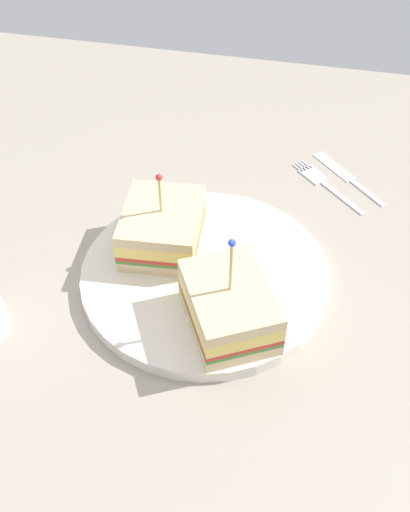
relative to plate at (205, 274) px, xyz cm
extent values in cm
cube|color=#9E9384|center=(0.00, 0.00, -1.70)|extent=(102.16, 102.16, 2.00)
cylinder|color=silver|center=(0.00, 0.00, 0.00)|extent=(25.92, 25.92, 1.40)
cube|color=beige|center=(3.78, -6.42, 1.32)|extent=(11.16, 12.18, 1.25)
cube|color=#478438|center=(3.78, -6.42, 2.15)|extent=(11.16, 12.18, 0.40)
cube|color=red|center=(3.78, -6.42, 2.60)|extent=(11.16, 12.18, 0.50)
cube|color=#F4D666|center=(3.78, -6.42, 3.56)|extent=(11.16, 12.18, 1.42)
cube|color=beige|center=(3.78, -6.42, 4.89)|extent=(11.16, 12.18, 1.25)
cylinder|color=tan|center=(3.78, -6.42, 8.04)|extent=(0.30, 0.30, 6.30)
sphere|color=blue|center=(3.78, -6.42, 11.19)|extent=(0.70, 0.70, 0.70)
cube|color=beige|center=(-5.32, 2.88, 1.29)|extent=(8.88, 10.44, 1.18)
cube|color=#478438|center=(-5.32, 2.88, 2.08)|extent=(8.88, 10.44, 0.40)
cube|color=red|center=(-5.32, 2.88, 2.53)|extent=(8.88, 10.44, 0.50)
cube|color=#F4D666|center=(-5.32, 2.88, 3.48)|extent=(8.88, 10.44, 1.41)
cube|color=beige|center=(-5.32, 2.88, 4.77)|extent=(8.88, 10.44, 1.18)
cylinder|color=tan|center=(-5.32, 2.88, 7.21)|extent=(0.30, 0.30, 4.87)
sphere|color=red|center=(-5.32, 2.88, 9.64)|extent=(0.70, 0.70, 0.70)
cube|color=silver|center=(13.33, 16.92, -0.52)|extent=(5.69, 5.63, 0.35)
cube|color=silver|center=(9.41, 20.78, -0.52)|extent=(4.11, 4.09, 0.35)
cube|color=silver|center=(8.37, 22.86, -0.52)|extent=(1.55, 1.53, 0.35)
cube|color=silver|center=(8.02, 22.51, -0.52)|extent=(1.55, 1.53, 0.35)
cube|color=silver|center=(7.67, 22.15, -0.52)|extent=(1.55, 1.53, 0.35)
cube|color=silver|center=(7.32, 21.80, -0.52)|extent=(1.55, 1.53, 0.35)
cube|color=silver|center=(15.68, 19.22, -0.52)|extent=(5.59, 5.84, 0.35)
cube|color=silver|center=(11.86, 23.24, -0.52)|extent=(5.91, 6.11, 0.24)
camera|label=1|loc=(9.62, -41.78, 44.77)|focal=41.43mm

